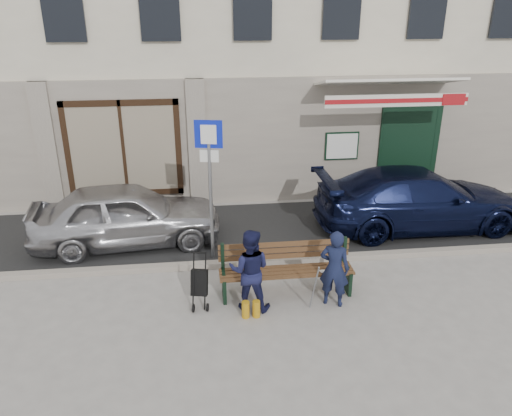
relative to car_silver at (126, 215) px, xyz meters
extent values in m
plane|color=#9E9991|center=(2.97, -2.80, -0.68)|extent=(80.00, 80.00, 0.00)
cube|color=#282828|center=(2.97, 0.30, -0.67)|extent=(60.00, 3.20, 0.01)
cube|color=#9E9384|center=(2.97, -1.30, -0.62)|extent=(60.00, 0.18, 0.12)
cube|color=#9E9384|center=(2.97, 2.16, 0.92)|extent=(20.00, 0.12, 3.20)
cube|color=maroon|center=(-0.23, 2.22, 0.87)|extent=(2.50, 0.12, 2.00)
cube|color=black|center=(7.07, 2.08, 0.62)|extent=(1.60, 0.10, 2.60)
cube|color=black|center=(7.07, 2.55, 0.52)|extent=(1.25, 0.90, 2.40)
cube|color=white|center=(5.27, 2.05, 0.77)|extent=(0.80, 0.03, 0.65)
cube|color=white|center=(6.17, 1.83, 2.40)|extent=(3.40, 1.72, 0.42)
cube|color=white|center=(6.17, 0.97, 2.12)|extent=(3.40, 0.05, 0.28)
cube|color=#A11319|center=(6.17, 0.94, 2.12)|extent=(3.40, 0.02, 0.10)
imported|color=#B1B1B6|center=(0.00, 0.00, 0.00)|extent=(4.12, 1.98, 1.36)
imported|color=black|center=(6.59, 0.11, 0.01)|extent=(4.82, 2.04, 1.39)
cylinder|color=gray|center=(1.80, -0.88, 0.70)|extent=(0.07, 0.07, 2.77)
cube|color=#0C1DB3|center=(1.80, -0.88, 1.93)|extent=(0.53, 0.13, 0.53)
cube|color=white|center=(1.80, -0.91, 1.93)|extent=(0.30, 0.08, 0.36)
cube|color=white|center=(1.80, -0.88, 1.50)|extent=(0.36, 0.10, 0.23)
cube|color=brown|center=(3.06, -2.40, -0.23)|extent=(2.40, 0.50, 0.04)
cube|color=brown|center=(3.06, -2.12, 0.06)|extent=(2.40, 0.10, 0.36)
cube|color=black|center=(1.94, -2.40, -0.45)|extent=(0.06, 0.50, 0.45)
cube|color=black|center=(4.18, -2.40, -0.45)|extent=(0.06, 0.50, 0.45)
cube|color=white|center=(3.81, -2.50, -0.20)|extent=(0.34, 0.25, 0.11)
cylinder|color=gray|center=(3.41, -3.07, -0.18)|extent=(0.07, 0.34, 0.96)
cylinder|color=#BA8513|center=(2.26, -3.05, -0.53)|extent=(0.13, 0.13, 0.30)
cylinder|color=#BA8513|center=(2.44, -3.05, -0.53)|extent=(0.13, 0.13, 0.30)
imported|color=#141A37|center=(3.81, -2.82, 0.02)|extent=(0.60, 0.52, 1.40)
imported|color=#16183D|center=(2.36, -2.77, 0.06)|extent=(0.82, 0.70, 1.47)
cylinder|color=black|center=(1.39, -2.80, -0.61)|extent=(0.06, 0.14, 0.14)
cylinder|color=black|center=(1.63, -2.80, -0.61)|extent=(0.06, 0.14, 0.14)
cube|color=black|center=(1.51, -2.60, -0.23)|extent=(0.33, 0.30, 0.47)
cylinder|color=black|center=(1.51, -2.48, 0.28)|extent=(0.26, 0.08, 0.02)
camera|label=1|loc=(1.61, -10.05, 4.25)|focal=35.00mm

